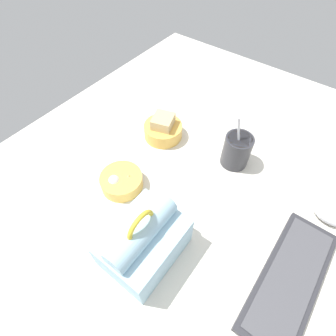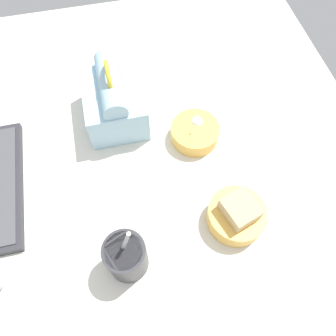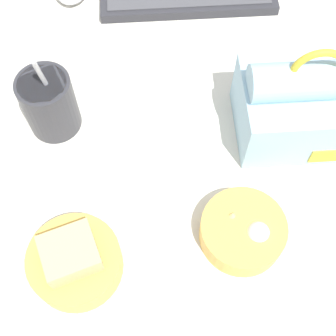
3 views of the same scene
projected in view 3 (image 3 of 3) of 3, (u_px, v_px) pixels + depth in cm
name	position (u px, v px, depth cm)	size (l,w,h in cm)	color
desk_surface	(143.00, 167.00, 71.70)	(140.00, 110.00, 2.00)	silver
lunch_bag	(302.00, 104.00, 68.40)	(18.25, 14.17, 17.67)	#9EC6DB
soup_cup	(49.00, 103.00, 69.62)	(8.01, 8.01, 16.82)	#333338
bento_bowl_sandwich	(75.00, 261.00, 60.83)	(12.25, 12.25, 7.96)	#EAB24C
bento_bowl_snacks	(243.00, 231.00, 63.61)	(11.67, 11.67, 5.13)	#EAB24C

